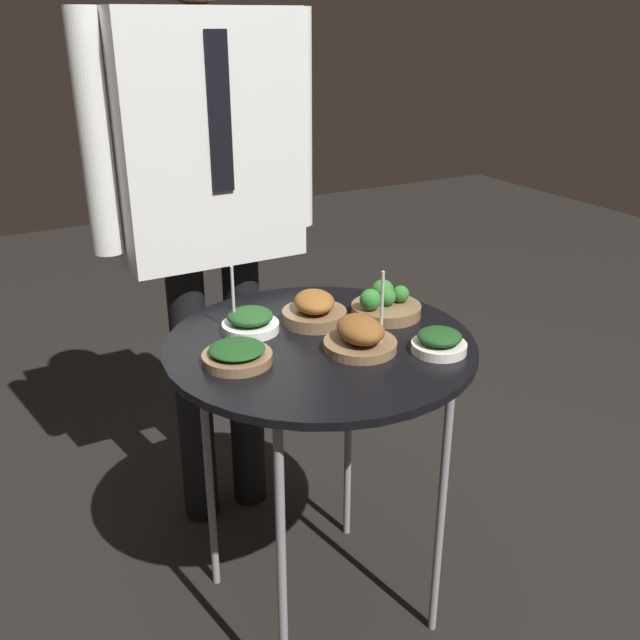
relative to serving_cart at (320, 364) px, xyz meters
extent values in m
plane|color=black|center=(0.00, 0.00, -0.70)|extent=(8.00, 8.00, 0.00)
cylinder|color=black|center=(0.00, 0.00, 0.05)|extent=(0.68, 0.68, 0.02)
cylinder|color=gray|center=(0.20, -0.20, -0.33)|extent=(0.02, 0.02, 0.73)
cylinder|color=gray|center=(-0.20, -0.20, -0.33)|extent=(0.02, 0.02, 0.73)
cylinder|color=gray|center=(0.20, 0.20, -0.33)|extent=(0.02, 0.02, 0.73)
cylinder|color=gray|center=(-0.20, 0.20, -0.33)|extent=(0.02, 0.02, 0.73)
cylinder|color=brown|center=(-0.20, -0.01, 0.07)|extent=(0.14, 0.14, 0.02)
ellipsoid|color=#194219|center=(-0.20, -0.01, 0.09)|extent=(0.12, 0.12, 0.02)
cylinder|color=brown|center=(0.04, 0.10, 0.07)|extent=(0.15, 0.15, 0.03)
ellipsoid|color=brown|center=(0.04, 0.10, 0.11)|extent=(0.13, 0.15, 0.04)
cylinder|color=brown|center=(0.21, 0.05, 0.07)|extent=(0.16, 0.16, 0.03)
sphere|color=#2D7028|center=(0.25, 0.05, 0.10)|extent=(0.04, 0.04, 0.04)
sphere|color=#2D7028|center=(0.21, 0.07, 0.11)|extent=(0.05, 0.05, 0.05)
sphere|color=#2D7028|center=(0.16, 0.04, 0.11)|extent=(0.05, 0.05, 0.05)
sphere|color=#2D7028|center=(0.21, 0.05, 0.10)|extent=(0.04, 0.04, 0.04)
cylinder|color=brown|center=(0.05, -0.08, 0.07)|extent=(0.16, 0.16, 0.02)
ellipsoid|color=brown|center=(0.05, -0.08, 0.10)|extent=(0.12, 0.15, 0.05)
cylinder|color=silver|center=(0.09, -0.10, 0.14)|extent=(0.01, 0.01, 0.18)
cylinder|color=silver|center=(0.19, -0.17, 0.07)|extent=(0.12, 0.12, 0.02)
ellipsoid|color=#194219|center=(0.19, -0.17, 0.09)|extent=(0.09, 0.09, 0.03)
cylinder|color=white|center=(-0.11, 0.12, 0.07)|extent=(0.13, 0.13, 0.02)
ellipsoid|color=#1E4C1E|center=(-0.11, 0.12, 0.09)|extent=(0.10, 0.10, 0.03)
cylinder|color=silver|center=(-0.14, 0.14, 0.13)|extent=(0.01, 0.01, 0.15)
cylinder|color=black|center=(-0.13, 0.50, -0.29)|extent=(0.10, 0.10, 0.82)
cylinder|color=black|center=(0.03, 0.50, -0.29)|extent=(0.10, 0.10, 0.82)
cube|color=white|center=(-0.05, 0.50, 0.43)|extent=(0.46, 0.22, 0.61)
cube|color=black|center=(-0.05, 0.39, 0.50)|extent=(0.05, 0.01, 0.37)
cylinder|color=white|center=(-0.32, 0.50, 0.45)|extent=(0.07, 0.07, 0.56)
cylinder|color=white|center=(0.21, 0.50, 0.45)|extent=(0.07, 0.07, 0.56)
camera|label=1|loc=(-0.69, -1.23, 0.71)|focal=40.00mm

